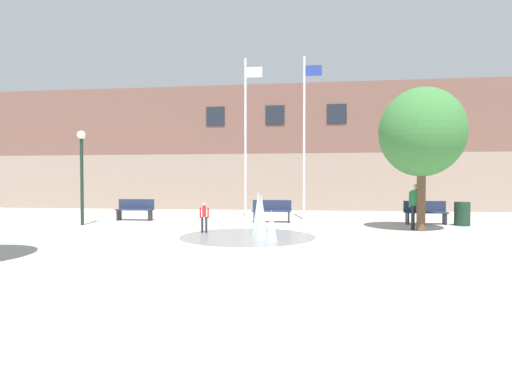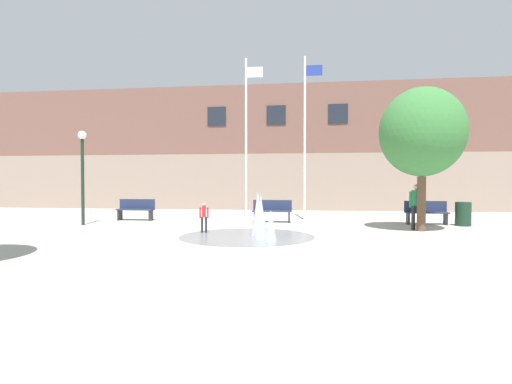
# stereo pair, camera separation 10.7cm
# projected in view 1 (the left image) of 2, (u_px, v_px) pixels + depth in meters

# --- Properties ---
(ground_plane) EXTENTS (100.00, 100.00, 0.00)m
(ground_plane) POSITION_uv_depth(u_px,v_px,m) (203.00, 279.00, 6.87)
(ground_plane) COLOR #B2ADA3
(library_building) EXTENTS (36.00, 6.05, 7.31)m
(library_building) POSITION_uv_depth(u_px,v_px,m) (278.00, 151.00, 26.01)
(library_building) COLOR gray
(library_building) RESTS_ON ground
(splash_fountain) EXTENTS (4.12, 4.12, 1.37)m
(splash_fountain) POSITION_uv_depth(u_px,v_px,m) (259.00, 221.00, 11.97)
(splash_fountain) COLOR gray
(splash_fountain) RESTS_ON ground
(park_bench_left_of_flagpoles) EXTENTS (1.60, 0.44, 0.91)m
(park_bench_left_of_flagpoles) POSITION_uv_depth(u_px,v_px,m) (135.00, 209.00, 17.15)
(park_bench_left_of_flagpoles) COLOR #28282D
(park_bench_left_of_flagpoles) RESTS_ON ground
(park_bench_under_left_flagpole) EXTENTS (1.60, 0.44, 0.91)m
(park_bench_under_left_flagpole) POSITION_uv_depth(u_px,v_px,m) (272.00, 211.00, 16.36)
(park_bench_under_left_flagpole) COLOR #28282D
(park_bench_under_left_flagpole) RESTS_ON ground
(park_bench_center) EXTENTS (1.60, 0.44, 0.91)m
(park_bench_center) POSITION_uv_depth(u_px,v_px,m) (425.00, 212.00, 15.60)
(park_bench_center) COLOR #28282D
(park_bench_center) RESTS_ON ground
(child_running) EXTENTS (0.31, 0.23, 0.99)m
(child_running) POSITION_uv_depth(u_px,v_px,m) (204.00, 215.00, 12.99)
(child_running) COLOR #28282D
(child_running) RESTS_ON ground
(adult_near_bench) EXTENTS (0.50, 0.31, 1.59)m
(adult_near_bench) POSITION_uv_depth(u_px,v_px,m) (416.00, 203.00, 13.75)
(adult_near_bench) COLOR #28282D
(adult_near_bench) RESTS_ON ground
(flagpole_left) EXTENTS (0.80, 0.10, 7.13)m
(flagpole_left) POSITION_uv_depth(u_px,v_px,m) (246.00, 134.00, 17.72)
(flagpole_left) COLOR silver
(flagpole_left) RESTS_ON ground
(flagpole_right) EXTENTS (0.80, 0.10, 7.11)m
(flagpole_right) POSITION_uv_depth(u_px,v_px,m) (305.00, 133.00, 17.40)
(flagpole_right) COLOR silver
(flagpole_right) RESTS_ON ground
(lamp_post_left_lane) EXTENTS (0.32, 0.32, 3.61)m
(lamp_post_left_lane) POSITION_uv_depth(u_px,v_px,m) (82.00, 163.00, 15.24)
(lamp_post_left_lane) COLOR #192D23
(lamp_post_left_lane) RESTS_ON ground
(trash_can) EXTENTS (0.56, 0.56, 0.90)m
(trash_can) POSITION_uv_depth(u_px,v_px,m) (462.00, 214.00, 15.09)
(trash_can) COLOR #193323
(trash_can) RESTS_ON ground
(street_tree_near_building) EXTENTS (2.81, 2.81, 4.84)m
(street_tree_near_building) POSITION_uv_depth(u_px,v_px,m) (422.00, 133.00, 13.45)
(street_tree_near_building) COLOR brown
(street_tree_near_building) RESTS_ON ground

